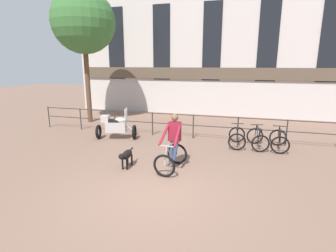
# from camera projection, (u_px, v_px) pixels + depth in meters

# --- Properties ---
(ground_plane) EXTENTS (60.00, 60.00, 0.00)m
(ground_plane) POSITION_uv_depth(u_px,v_px,m) (154.00, 193.00, 6.63)
(ground_plane) COLOR #7A5B4C
(canal_railing) EXTENTS (15.05, 0.05, 1.05)m
(canal_railing) POSITION_uv_depth(u_px,v_px,m) (193.00, 122.00, 11.32)
(canal_railing) COLOR #2D2B28
(canal_railing) RESTS_ON ground_plane
(building_facade) EXTENTS (18.00, 0.72, 8.09)m
(building_facade) POSITION_uv_depth(u_px,v_px,m) (212.00, 49.00, 15.96)
(building_facade) COLOR beige
(building_facade) RESTS_ON ground_plane
(cyclist_with_bike) EXTENTS (0.79, 1.23, 1.70)m
(cyclist_with_bike) POSITION_uv_depth(u_px,v_px,m) (173.00, 145.00, 8.00)
(cyclist_with_bike) COLOR black
(cyclist_with_bike) RESTS_ON ground_plane
(dog) EXTENTS (0.24, 1.00, 0.59)m
(dog) POSITION_uv_depth(u_px,v_px,m) (126.00, 155.00, 8.10)
(dog) COLOR black
(dog) RESTS_ON ground_plane
(parked_motorcycle) EXTENTS (1.78, 1.00, 1.35)m
(parked_motorcycle) POSITION_uv_depth(u_px,v_px,m) (116.00, 126.00, 11.26)
(parked_motorcycle) COLOR black
(parked_motorcycle) RESTS_ON ground_plane
(parked_bicycle_near_lamp) EXTENTS (0.70, 1.13, 0.86)m
(parked_bicycle_near_lamp) POSITION_uv_depth(u_px,v_px,m) (237.00, 137.00, 10.28)
(parked_bicycle_near_lamp) COLOR black
(parked_bicycle_near_lamp) RESTS_ON ground_plane
(parked_bicycle_mid_left) EXTENTS (0.82, 1.20, 0.86)m
(parked_bicycle_mid_left) POSITION_uv_depth(u_px,v_px,m) (258.00, 139.00, 10.08)
(parked_bicycle_mid_left) COLOR black
(parked_bicycle_mid_left) RESTS_ON ground_plane
(parked_bicycle_mid_right) EXTENTS (0.70, 1.13, 0.86)m
(parked_bicycle_mid_right) POSITION_uv_depth(u_px,v_px,m) (279.00, 141.00, 9.87)
(parked_bicycle_mid_right) COLOR black
(parked_bicycle_mid_right) RESTS_ON ground_plane
(tree_canalside_left) EXTENTS (3.27, 3.27, 6.93)m
(tree_canalside_left) POSITION_uv_depth(u_px,v_px,m) (83.00, 22.00, 13.50)
(tree_canalside_left) COLOR brown
(tree_canalside_left) RESTS_ON ground_plane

